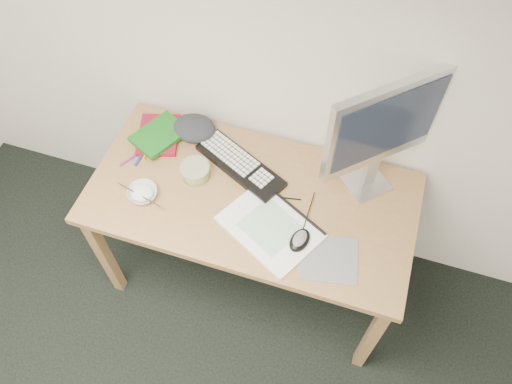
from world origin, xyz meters
TOP-DOWN VIEW (x-y plane):
  - desk at (0.04, 1.43)m, footprint 1.40×0.70m
  - mousepad at (0.43, 1.24)m, footprint 0.26×0.24m
  - sketchpad at (0.16, 1.31)m, footprint 0.47×0.42m
  - keyboard at (-0.05, 1.56)m, footprint 0.45×0.32m
  - monitor at (0.50, 1.65)m, footprint 0.39×0.38m
  - mouse at (0.30, 1.28)m, footprint 0.10×0.13m
  - rice_bowl at (-0.40, 1.29)m, footprint 0.15×0.15m
  - chopsticks at (-0.40, 1.26)m, footprint 0.23×0.07m
  - fruit_tub at (-0.22, 1.46)m, footprint 0.15×0.15m
  - book_red at (-0.47, 1.61)m, footprint 0.24×0.28m
  - book_green at (-0.46, 1.60)m, footprint 0.26×0.29m
  - cloth_lump at (-0.32, 1.68)m, footprint 0.18×0.16m
  - pencil_pink at (-0.01, 1.47)m, footprint 0.18×0.09m
  - pencil_tan at (0.03, 1.44)m, footprint 0.12×0.15m
  - pencil_black at (0.17, 1.46)m, footprint 0.16×0.03m
  - marker_blue at (-0.50, 1.49)m, footprint 0.02×0.14m
  - marker_orange at (-0.49, 1.54)m, footprint 0.04×0.15m
  - marker_purple at (-0.53, 1.46)m, footprint 0.07×0.12m

SIDE VIEW (x-z plane):
  - desk at x=0.04m, z-range 0.29..1.04m
  - mousepad at x=0.43m, z-range 0.75..0.75m
  - pencil_black at x=0.17m, z-range 0.75..0.76m
  - pencil_tan at x=0.03m, z-range 0.75..0.76m
  - pencil_pink at x=-0.01m, z-range 0.75..0.76m
  - sketchpad at x=0.16m, z-range 0.75..0.76m
  - marker_purple at x=-0.53m, z-range 0.75..0.76m
  - marker_blue at x=-0.50m, z-range 0.75..0.76m
  - marker_orange at x=-0.49m, z-range 0.75..0.76m
  - book_red at x=-0.47m, z-range 0.75..0.77m
  - keyboard at x=-0.05m, z-range 0.75..0.78m
  - rice_bowl at x=-0.40m, z-range 0.75..0.79m
  - mouse at x=0.30m, z-range 0.76..0.80m
  - fruit_tub at x=-0.22m, z-range 0.75..0.81m
  - book_green at x=-0.46m, z-range 0.77..0.80m
  - cloth_lump at x=-0.32m, z-range 0.75..0.82m
  - chopsticks at x=-0.40m, z-range 0.78..0.80m
  - monitor at x=0.50m, z-range 0.82..1.41m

